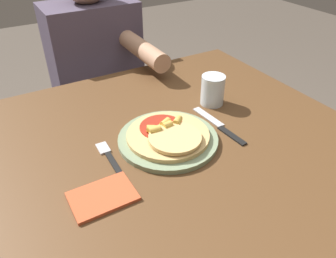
% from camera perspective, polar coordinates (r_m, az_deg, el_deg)
% --- Properties ---
extents(dining_table, '(0.97, 0.96, 0.78)m').
position_cam_1_polar(dining_table, '(0.98, 2.35, -7.31)').
color(dining_table, brown).
rests_on(dining_table, ground_plane).
extents(plate, '(0.27, 0.27, 0.01)m').
position_cam_1_polar(plate, '(0.88, 0.00, -1.77)').
color(plate, gray).
rests_on(plate, dining_table).
extents(pizza, '(0.22, 0.22, 0.04)m').
position_cam_1_polar(pizza, '(0.87, 0.08, -0.97)').
color(pizza, tan).
rests_on(pizza, plate).
extents(fork, '(0.03, 0.18, 0.00)m').
position_cam_1_polar(fork, '(0.83, -9.96, -5.18)').
color(fork, black).
rests_on(fork, dining_table).
extents(knife, '(0.03, 0.22, 0.00)m').
position_cam_1_polar(knife, '(0.95, 8.93, 0.58)').
color(knife, black).
rests_on(knife, dining_table).
extents(drinking_glass, '(0.07, 0.07, 0.09)m').
position_cam_1_polar(drinking_glass, '(1.04, 7.79, 6.75)').
color(drinking_glass, silver).
rests_on(drinking_glass, dining_table).
extents(napkin, '(0.14, 0.10, 0.01)m').
position_cam_1_polar(napkin, '(0.74, -11.31, -11.43)').
color(napkin, '#C6512D').
rests_on(napkin, dining_table).
extents(person_diner, '(0.38, 0.52, 1.15)m').
position_cam_1_polar(person_diner, '(1.53, -12.09, 9.28)').
color(person_diner, '#2D2D38').
rests_on(person_diner, ground_plane).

